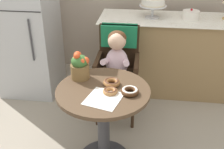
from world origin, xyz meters
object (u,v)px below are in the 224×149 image
object	(u,v)px
cafe_table	(103,112)
tiered_cake_stand	(153,1)
seated_child	(116,61)
donut_front	(130,91)
wicker_chair	(118,58)
donut_side	(112,82)
flower_vase	(80,66)
round_layer_cake	(191,15)
donut_mid	(110,91)
refrigerator	(26,22)

from	to	relation	value
cafe_table	tiered_cake_stand	world-z (taller)	tiered_cake_stand
seated_child	donut_front	xyz separation A→B (m)	(0.17, -0.62, 0.06)
wicker_chair	donut_side	bearing A→B (deg)	-87.31
wicker_chair	donut_side	distance (m)	0.68
donut_side	flower_vase	size ratio (longest dim) A/B	0.58
round_layer_cake	wicker_chair	bearing A→B (deg)	-143.90
donut_mid	wicker_chair	bearing A→B (deg)	91.88
seated_child	flower_vase	distance (m)	0.52
donut_front	donut_mid	size ratio (longest dim) A/B	1.20
donut_front	tiered_cake_stand	bearing A→B (deg)	83.53
wicker_chair	seated_child	size ratio (longest dim) A/B	1.31
wicker_chair	donut_front	xyz separation A→B (m)	(0.17, -0.78, 0.10)
donut_side	round_layer_cake	world-z (taller)	round_layer_cake
wicker_chair	refrigerator	xyz separation A→B (m)	(-1.09, 0.35, 0.21)
tiered_cake_stand	refrigerator	size ratio (longest dim) A/B	0.18
donut_front	flower_vase	bearing A→B (deg)	155.49
cafe_table	round_layer_cake	distance (m)	1.56
donut_front	flower_vase	size ratio (longest dim) A/B	0.59
flower_vase	donut_mid	bearing A→B (deg)	-36.62
donut_front	donut_mid	world-z (taller)	donut_front
flower_vase	tiered_cake_stand	world-z (taller)	tiered_cake_stand
wicker_chair	flower_vase	xyz separation A→B (m)	(-0.24, -0.59, 0.19)
seated_child	flower_vase	bearing A→B (deg)	-119.22
donut_front	round_layer_cake	xyz separation A→B (m)	(0.57, 1.32, 0.21)
tiered_cake_stand	round_layer_cake	xyz separation A→B (m)	(0.42, -0.02, -0.13)
round_layer_cake	seated_child	bearing A→B (deg)	-136.77
flower_vase	cafe_table	bearing A→B (deg)	-36.67
donut_front	refrigerator	bearing A→B (deg)	137.92
cafe_table	flower_vase	world-z (taller)	flower_vase
wicker_chair	seated_child	xyz separation A→B (m)	(0.00, -0.16, 0.04)
flower_vase	round_layer_cake	bearing A→B (deg)	49.00
donut_side	cafe_table	bearing A→B (deg)	-127.05
donut_front	cafe_table	bearing A→B (deg)	170.62
donut_front	donut_side	world-z (taller)	same
seated_child	tiered_cake_stand	world-z (taller)	tiered_cake_stand
cafe_table	refrigerator	bearing A→B (deg)	133.67
seated_child	round_layer_cake	bearing A→B (deg)	43.23
cafe_table	refrigerator	world-z (taller)	refrigerator
cafe_table	donut_side	distance (m)	0.25
seated_child	donut_mid	size ratio (longest dim) A/B	6.53
donut_mid	tiered_cake_stand	bearing A→B (deg)	77.64
seated_child	round_layer_cake	size ratio (longest dim) A/B	3.95
donut_mid	refrigerator	bearing A→B (deg)	134.15
donut_mid	donut_side	xyz separation A→B (m)	(-0.01, 0.12, 0.00)
donut_mid	flower_vase	size ratio (longest dim) A/B	0.49
donut_mid	round_layer_cake	xyz separation A→B (m)	(0.71, 1.33, 0.21)
wicker_chair	tiered_cake_stand	xyz separation A→B (m)	(0.32, 0.55, 0.44)
wicker_chair	donut_front	world-z (taller)	wicker_chair
donut_side	tiered_cake_stand	xyz separation A→B (m)	(0.30, 1.22, 0.34)
donut_side	refrigerator	bearing A→B (deg)	137.23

